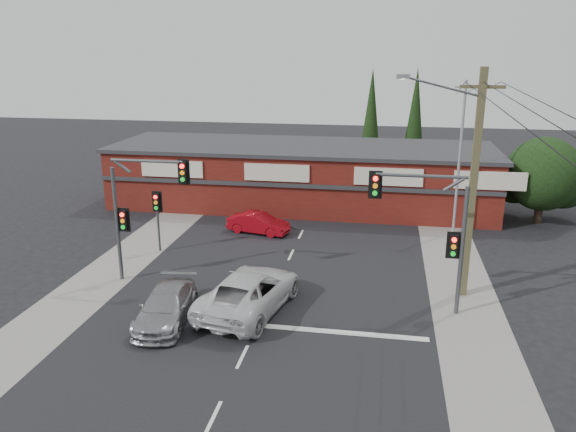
% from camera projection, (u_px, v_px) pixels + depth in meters
% --- Properties ---
extents(ground, '(120.00, 120.00, 0.00)m').
position_uv_depth(ground, '(265.00, 309.00, 23.98)').
color(ground, black).
rests_on(ground, ground).
extents(road_strip, '(14.00, 70.00, 0.01)m').
position_uv_depth(road_strip, '(286.00, 266.00, 28.69)').
color(road_strip, black).
rests_on(road_strip, ground).
extents(verge_left, '(3.00, 70.00, 0.02)m').
position_uv_depth(verge_left, '(130.00, 256.00, 30.09)').
color(verge_left, gray).
rests_on(verge_left, ground).
extents(verge_right, '(3.00, 70.00, 0.02)m').
position_uv_depth(verge_right, '(457.00, 277.00, 27.29)').
color(verge_right, gray).
rests_on(verge_right, ground).
extents(stop_line, '(6.50, 0.35, 0.01)m').
position_uv_depth(stop_line, '(344.00, 333.00, 21.98)').
color(stop_line, silver).
rests_on(stop_line, ground).
extents(white_suv, '(3.96, 6.54, 1.70)m').
position_uv_depth(white_suv, '(250.00, 291.00, 23.70)').
color(white_suv, silver).
rests_on(white_suv, ground).
extents(silver_suv, '(2.37, 4.81, 1.35)m').
position_uv_depth(silver_suv, '(166.00, 306.00, 22.73)').
color(silver_suv, '#95989A').
rests_on(silver_suv, ground).
extents(red_sedan, '(3.95, 2.11, 1.24)m').
position_uv_depth(red_sedan, '(258.00, 223.00, 33.66)').
color(red_sedan, maroon).
rests_on(red_sedan, ground).
extents(lane_dashes, '(0.12, 29.75, 0.01)m').
position_uv_depth(lane_dashes, '(242.00, 357.00, 20.27)').
color(lane_dashes, silver).
rests_on(lane_dashes, ground).
extents(shop_building, '(27.30, 8.40, 4.22)m').
position_uv_depth(shop_building, '(302.00, 175.00, 39.55)').
color(shop_building, '#501410').
rests_on(shop_building, ground).
extents(tree_cluster, '(5.90, 5.10, 5.50)m').
position_uv_depth(tree_cluster, '(544.00, 177.00, 35.29)').
color(tree_cluster, '#2D2116').
rests_on(tree_cluster, ground).
extents(conifer_near, '(1.80, 1.80, 9.25)m').
position_uv_depth(conifer_near, '(371.00, 116.00, 44.46)').
color(conifer_near, '#2D2116').
rests_on(conifer_near, ground).
extents(conifer_far, '(1.80, 1.80, 9.25)m').
position_uv_depth(conifer_far, '(415.00, 114.00, 45.77)').
color(conifer_far, '#2D2116').
rests_on(conifer_far, ground).
extents(traffic_mast_left, '(3.77, 0.27, 5.97)m').
position_uv_depth(traffic_mast_left, '(137.00, 202.00, 25.79)').
color(traffic_mast_left, '#47494C').
rests_on(traffic_mast_left, ground).
extents(traffic_mast_right, '(3.96, 0.27, 5.97)m').
position_uv_depth(traffic_mast_right, '(435.00, 223.00, 22.66)').
color(traffic_mast_right, '#47494C').
rests_on(traffic_mast_right, ground).
extents(pedestal_signal, '(0.55, 0.27, 3.38)m').
position_uv_depth(pedestal_signal, '(157.00, 209.00, 30.14)').
color(pedestal_signal, '#47494C').
rests_on(pedestal_signal, ground).
extents(utility_pole, '(4.38, 0.59, 10.00)m').
position_uv_depth(utility_pole, '(470.00, 178.00, 23.86)').
color(utility_pole, brown).
rests_on(utility_pole, ground).
extents(steel_pole, '(1.20, 0.16, 9.00)m').
position_uv_depth(steel_pole, '(460.00, 156.00, 32.46)').
color(steel_pole, gray).
rests_on(steel_pole, ground).
extents(power_lines, '(2.01, 29.00, 1.22)m').
position_uv_depth(power_lines, '(508.00, 104.00, 17.65)').
color(power_lines, black).
rests_on(power_lines, ground).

